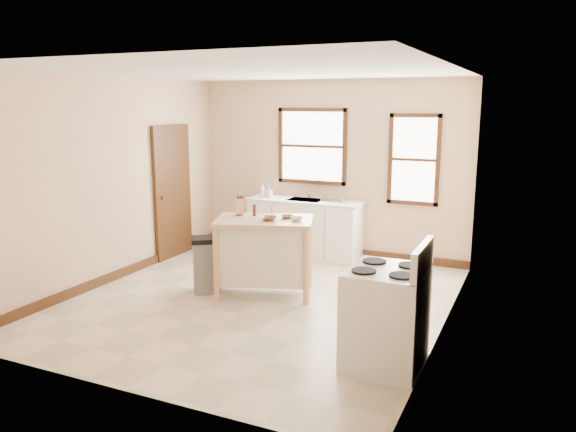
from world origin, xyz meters
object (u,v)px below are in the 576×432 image
object	(u,v)px
kitchen_island	(264,257)
knife_block	(239,208)
pepper_grinder	(254,210)
bowl_a	(269,218)
trash_bin	(206,265)
soap_bottle_b	(269,192)
soap_bottle_a	(262,190)
bowl_c	(297,219)
bowl_b	(287,217)
gas_stove	(386,304)
dish_rack	(335,199)

from	to	relation	value
kitchen_island	knife_block	size ratio (longest dim) A/B	6.07
knife_block	pepper_grinder	bearing A→B (deg)	-31.09
bowl_a	trash_bin	world-z (taller)	bowl_a
soap_bottle_b	kitchen_island	size ratio (longest dim) A/B	0.14
pepper_grinder	bowl_a	size ratio (longest dim) A/B	0.78
knife_block	kitchen_island	bearing A→B (deg)	-50.97
soap_bottle_a	trash_bin	world-z (taller)	soap_bottle_a
bowl_c	bowl_b	bearing A→B (deg)	152.90
bowl_b	pepper_grinder	bearing A→B (deg)	-174.33
knife_block	bowl_a	distance (m)	0.53
pepper_grinder	gas_stove	bearing A→B (deg)	-33.78
dish_rack	bowl_b	world-z (taller)	bowl_b
bowl_a	kitchen_island	bearing A→B (deg)	151.50
soap_bottle_a	bowl_b	distance (m)	2.12
bowl_a	bowl_c	xyz separation A→B (m)	(0.33, 0.12, -0.00)
bowl_a	trash_bin	distance (m)	1.07
bowl_b	gas_stove	bearing A→B (deg)	-40.97
knife_block	gas_stove	distance (m)	2.77
knife_block	soap_bottle_b	bearing A→B (deg)	64.94
trash_bin	gas_stove	world-z (taller)	gas_stove
kitchen_island	trash_bin	world-z (taller)	kitchen_island
bowl_b	trash_bin	bearing A→B (deg)	-157.49
soap_bottle_a	dish_rack	bearing A→B (deg)	-15.03
kitchen_island	dish_rack	bearing A→B (deg)	63.37
dish_rack	pepper_grinder	size ratio (longest dim) A/B	2.53
dish_rack	kitchen_island	xyz separation A→B (m)	(-0.24, -1.97, -0.47)
soap_bottle_a	kitchen_island	world-z (taller)	soap_bottle_a
soap_bottle_b	dish_rack	bearing A→B (deg)	27.91
kitchen_island	gas_stove	world-z (taller)	gas_stove
soap_bottle_a	trash_bin	bearing A→B (deg)	-102.15
kitchen_island	bowl_a	xyz separation A→B (m)	(0.10, -0.05, 0.52)
trash_bin	bowl_b	bearing A→B (deg)	-14.71
pepper_grinder	bowl_a	distance (m)	0.34
knife_block	trash_bin	size ratio (longest dim) A/B	0.27
kitchen_island	bowl_a	bearing A→B (deg)	-48.10
soap_bottle_a	dish_rack	xyz separation A→B (m)	(1.23, 0.09, -0.07)
kitchen_island	bowl_c	xyz separation A→B (m)	(0.43, 0.06, 0.52)
pepper_grinder	trash_bin	xyz separation A→B (m)	(-0.53, -0.36, -0.70)
bowl_c	gas_stove	world-z (taller)	gas_stove
knife_block	bowl_b	distance (m)	0.66
gas_stove	kitchen_island	bearing A→B (deg)	145.81
soap_bottle_b	kitchen_island	xyz separation A→B (m)	(0.88, -1.91, -0.51)
knife_block	gas_stove	size ratio (longest dim) A/B	0.17
kitchen_island	gas_stove	bearing A→B (deg)	-53.79
dish_rack	soap_bottle_a	bearing A→B (deg)	159.96
soap_bottle_b	knife_block	world-z (taller)	knife_block
trash_bin	soap_bottle_b	bearing A→B (deg)	56.79
soap_bottle_a	soap_bottle_b	distance (m)	0.12
knife_block	bowl_b	world-z (taller)	knife_block
soap_bottle_a	pepper_grinder	world-z (taller)	soap_bottle_a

